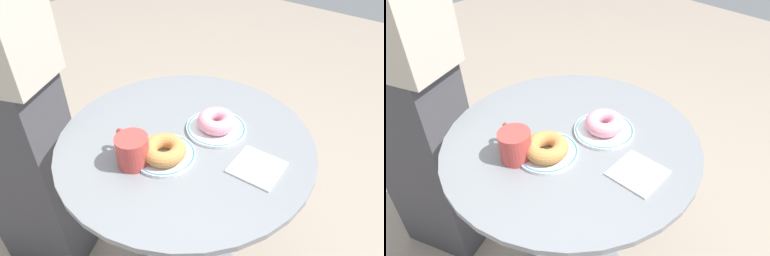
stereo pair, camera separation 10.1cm
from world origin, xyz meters
The scene contains 7 objects.
cafe_table centered at (0.00, 0.00, 0.50)m, with size 0.75×0.75×0.77m.
plate_left centered at (-0.09, 0.00, 0.77)m, with size 0.17×0.17×0.01m.
plate_right centered at (0.09, -0.04, 0.77)m, with size 0.18×0.18×0.01m.
donut_old_fashioned centered at (-0.10, -0.01, 0.80)m, with size 0.12×0.12×0.04m, color #BC7F42.
donut_pink_frosted centered at (0.09, -0.04, 0.80)m, with size 0.12×0.12×0.04m, color pink.
paper_napkin centered at (0.02, -0.23, 0.77)m, with size 0.12×0.13×0.01m, color white.
coffee_mug centered at (-0.16, 0.05, 0.81)m, with size 0.09×0.13×0.09m.
Camera 1 is at (-0.62, -0.51, 1.43)m, focal length 33.07 mm.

